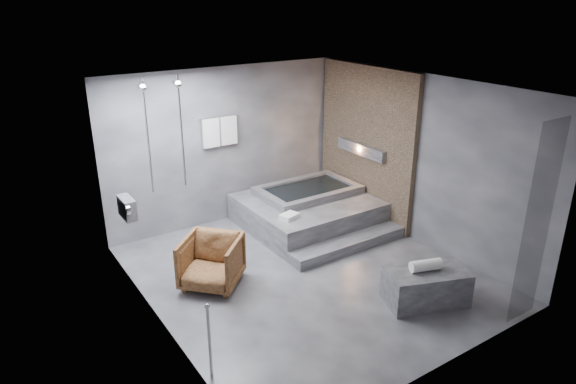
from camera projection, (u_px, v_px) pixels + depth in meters
room at (320, 156)px, 7.49m from camera, size 5.00×5.04×2.82m
tub_deck at (307, 211)px, 9.30m from camera, size 2.20×2.00×0.50m
tub_step at (349, 244)px, 8.45m from camera, size 2.20×0.36×0.18m
concrete_bench at (426, 286)px, 6.96m from camera, size 1.22×0.93×0.49m
driftwood_chair at (211, 262)px, 7.32m from camera, size 1.13×1.13×0.74m
rolled_towel at (426, 265)px, 6.84m from camera, size 0.46×0.28×0.15m
deck_towel at (289, 216)px, 8.40m from camera, size 0.34×0.29×0.08m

